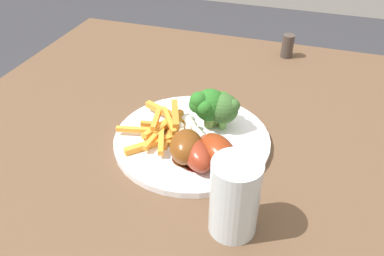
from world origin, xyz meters
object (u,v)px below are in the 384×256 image
(chicken_drumstick_far, at_px, (216,150))
(broccoli_floret_back, at_px, (223,108))
(broccoli_floret_middle, at_px, (207,105))
(pepper_shaker, at_px, (288,46))
(dinner_plate, at_px, (192,139))
(chicken_drumstick_near, at_px, (195,152))
(broccoli_floret_front, at_px, (218,104))
(carrot_fries_pile, at_px, (163,127))
(dining_table, at_px, (150,202))
(chicken_drumstick_extra, at_px, (186,145))
(water_glass, at_px, (235,197))

(chicken_drumstick_far, bearing_deg, broccoli_floret_back, -172.32)
(broccoli_floret_middle, bearing_deg, pepper_shaker, 164.50)
(dinner_plate, distance_m, chicken_drumstick_far, 0.08)
(chicken_drumstick_near, height_order, pepper_shaker, pepper_shaker)
(dinner_plate, bearing_deg, broccoli_floret_front, 148.99)
(broccoli_floret_back, distance_m, carrot_fries_pile, 0.11)
(dining_table, distance_m, carrot_fries_pile, 0.14)
(chicken_drumstick_near, distance_m, chicken_drumstick_extra, 0.02)
(dinner_plate, height_order, broccoli_floret_back, broccoli_floret_back)
(broccoli_floret_back, height_order, chicken_drumstick_extra, broccoli_floret_back)
(broccoli_floret_front, relative_size, chicken_drumstick_near, 0.58)
(chicken_drumstick_near, relative_size, water_glass, 1.00)
(dinner_plate, height_order, chicken_drumstick_extra, chicken_drumstick_extra)
(dinner_plate, relative_size, chicken_drumstick_far, 2.36)
(broccoli_floret_back, distance_m, chicken_drumstick_extra, 0.11)
(dinner_plate, bearing_deg, pepper_shaker, 163.80)
(broccoli_floret_middle, bearing_deg, broccoli_floret_front, 132.44)
(broccoli_floret_back, distance_m, pepper_shaker, 0.38)
(chicken_drumstick_far, distance_m, water_glass, 0.13)
(broccoli_floret_back, relative_size, pepper_shaker, 1.22)
(chicken_drumstick_extra, height_order, water_glass, water_glass)
(carrot_fries_pile, relative_size, pepper_shaker, 2.86)
(broccoli_floret_back, bearing_deg, carrot_fries_pile, -63.21)
(dinner_plate, height_order, broccoli_floret_middle, broccoli_floret_middle)
(carrot_fries_pile, distance_m, chicken_drumstick_near, 0.10)
(broccoli_floret_middle, bearing_deg, water_glass, 25.48)
(broccoli_floret_back, xyz_separation_m, chicken_drumstick_near, (0.11, -0.02, -0.02))
(broccoli_floret_middle, xyz_separation_m, water_glass, (0.21, 0.10, 0.00))
(chicken_drumstick_far, xyz_separation_m, water_glass, (0.12, 0.06, 0.02))
(dinner_plate, height_order, pepper_shaker, pepper_shaker)
(dining_table, height_order, chicken_drumstick_extra, chicken_drumstick_extra)
(dinner_plate, bearing_deg, water_glass, 34.36)
(broccoli_floret_middle, relative_size, water_glass, 0.64)
(dining_table, xyz_separation_m, dinner_plate, (-0.08, 0.06, 0.10))
(broccoli_floret_middle, height_order, chicken_drumstick_extra, broccoli_floret_middle)
(dinner_plate, height_order, chicken_drumstick_far, chicken_drumstick_far)
(pepper_shaker, bearing_deg, carrot_fries_pile, -22.53)
(water_glass, height_order, pepper_shaker, water_glass)
(broccoli_floret_middle, height_order, chicken_drumstick_far, broccoli_floret_middle)
(dining_table, xyz_separation_m, broccoli_floret_front, (-0.13, 0.09, 0.15))
(chicken_drumstick_extra, bearing_deg, chicken_drumstick_far, 95.89)
(dining_table, xyz_separation_m, broccoli_floret_middle, (-0.12, 0.07, 0.16))
(broccoli_floret_front, height_order, chicken_drumstick_near, broccoli_floret_front)
(carrot_fries_pile, xyz_separation_m, chicken_drumstick_extra, (0.05, 0.06, 0.01))
(dinner_plate, relative_size, broccoli_floret_front, 4.11)
(dining_table, bearing_deg, broccoli_floret_middle, 148.78)
(chicken_drumstick_near, xyz_separation_m, pepper_shaker, (-0.48, 0.09, -0.00))
(chicken_drumstick_extra, bearing_deg, chicken_drumstick_near, 63.18)
(chicken_drumstick_extra, xyz_separation_m, pepper_shaker, (-0.47, 0.11, -0.01))
(broccoli_floret_middle, height_order, carrot_fries_pile, broccoli_floret_middle)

